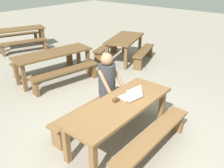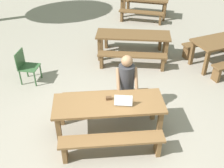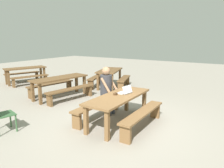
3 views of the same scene
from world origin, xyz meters
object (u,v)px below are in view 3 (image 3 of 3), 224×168
Objects in this scene: picnic_table_mid at (25,70)px; picnic_table_rear at (60,80)px; plastic_chair at (0,114)px; laptop at (125,91)px; small_pouch at (115,94)px; picnic_table_front at (119,100)px; picnic_table_distant at (110,73)px; person_seated at (107,87)px.

picnic_table_mid is 3.35m from picnic_table_rear.
plastic_chair is 0.43× the size of picnic_table_mid.
laptop reaches higher than small_pouch.
small_pouch is at bearing 83.96° from picnic_table_front.
laptop reaches higher than picnic_table_rear.
laptop is 0.45× the size of plastic_chair.
laptop is 0.17× the size of picnic_table_rear.
picnic_table_distant reaches higher than picnic_table_mid.
picnic_table_rear is 1.17× the size of picnic_table_distant.
picnic_table_rear reaches higher than picnic_table_front.
small_pouch is 3.03m from picnic_table_rear.
small_pouch reaches higher than picnic_table_rear.
small_pouch is 0.06× the size of picnic_table_distant.
person_seated reaches higher than plastic_chair.
laptop is 0.67m from person_seated.
picnic_table_distant is (3.30, 2.29, -0.11)m from small_pouch.
laptop is 6.43m from picnic_table_mid.
person_seated is 0.73× the size of picnic_table_distant.
small_pouch is at bearing -162.83° from picnic_table_distant.
laptop is 0.20× the size of picnic_table_distant.
plastic_chair is (-1.91, 1.99, -0.17)m from picnic_table_front.
picnic_table_distant reaches higher than picnic_table_rear.
laptop is 0.28× the size of person_seated.
plastic_chair is at bearing 149.64° from person_seated.
person_seated is 0.69× the size of picnic_table_mid.
plastic_chair reaches higher than picnic_table_front.
picnic_table_rear is (0.92, 2.89, -0.12)m from small_pouch.
person_seated reaches higher than picnic_table_distant.
laptop is at bearing -92.23° from picnic_table_rear.
picnic_table_mid is 0.90× the size of picnic_table_rear.
picnic_table_front is 3.13m from picnic_table_rear.
laptop is at bearing -118.49° from plastic_chair.
small_pouch is 0.13× the size of plastic_chair.
plastic_chair is 5.65m from picnic_table_mid.
picnic_table_distant is at bearing -4.21° from picnic_table_rear.
picnic_table_mid is (1.43, 5.58, -0.16)m from person_seated.
person_seated is (0.41, 0.52, 0.04)m from small_pouch.
picnic_table_front is at bearing -97.28° from picnic_table_rear.
picnic_table_mid is 1.05× the size of picnic_table_distant.
person_seated reaches higher than picnic_table_rear.
laptop is 0.19× the size of picnic_table_mid.
laptop reaches higher than picnic_table_front.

